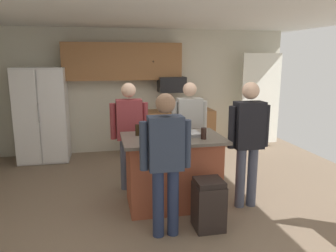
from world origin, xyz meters
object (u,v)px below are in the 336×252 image
object	(u,v)px
refrigerator	(42,115)
glass_dark_ale	(189,134)
person_host_foreground	(189,127)
tumbler_amber	(204,133)
person_guest_left	(166,157)
person_elder_center	(129,129)
person_guest_by_door	(248,137)
kitchen_island	(172,171)
glass_pilsner	(150,133)
trash_bin	(209,204)
microwave_over_range	(172,84)
glass_stout_tall	(138,130)
serving_tray	(183,134)

from	to	relation	value
refrigerator	glass_dark_ale	xyz separation A→B (m)	(2.21, -2.69, 0.13)
person_host_foreground	tumbler_amber	bearing A→B (deg)	26.98
person_host_foreground	person_guest_left	size ratio (longest dim) A/B	1.00
person_elder_center	person_guest_left	xyz separation A→B (m)	(0.26, -1.45, -0.00)
refrigerator	person_guest_left	size ratio (longest dim) A/B	1.12
person_guest_left	person_guest_by_door	bearing A→B (deg)	-49.10
kitchen_island	person_elder_center	bearing A→B (deg)	126.93
glass_pilsner	trash_bin	xyz separation A→B (m)	(0.58, -0.69, -0.74)
microwave_over_range	person_elder_center	world-z (taller)	person_elder_center
refrigerator	microwave_over_range	bearing A→B (deg)	2.61
person_host_foreground	refrigerator	bearing A→B (deg)	-94.64
microwave_over_range	person_guest_left	xyz separation A→B (m)	(-0.81, -3.37, -0.51)
refrigerator	trash_bin	world-z (taller)	refrigerator
trash_bin	refrigerator	bearing A→B (deg)	125.93
tumbler_amber	glass_pilsner	bearing A→B (deg)	165.75
refrigerator	person_guest_left	world-z (taller)	refrigerator
person_host_foreground	person_guest_left	distance (m)	1.63
microwave_over_range	glass_stout_tall	size ratio (longest dim) A/B	3.68
glass_pilsner	person_host_foreground	bearing A→B (deg)	45.38
kitchen_island	glass_dark_ale	size ratio (longest dim) A/B	8.57
microwave_over_range	person_guest_by_door	xyz separation A→B (m)	(0.41, -2.85, -0.47)
person_guest_left	glass_dark_ale	size ratio (longest dim) A/B	10.42
microwave_over_range	person_guest_left	world-z (taller)	person_guest_left
person_guest_by_door	glass_dark_ale	xyz separation A→B (m)	(-0.80, 0.04, 0.06)
refrigerator	person_elder_center	world-z (taller)	refrigerator
microwave_over_range	serving_tray	distance (m)	2.63
microwave_over_range	person_guest_by_door	world-z (taller)	person_guest_by_door
kitchen_island	serving_tray	xyz separation A→B (m)	(0.15, 0.04, 0.50)
microwave_over_range	person_guest_left	bearing A→B (deg)	-103.46
person_guest_left	glass_dark_ale	world-z (taller)	person_guest_left
refrigerator	person_elder_center	size ratio (longest dim) A/B	1.11
refrigerator	microwave_over_range	world-z (taller)	refrigerator
person_guest_by_door	person_guest_left	distance (m)	1.32
glass_dark_ale	serving_tray	world-z (taller)	glass_dark_ale
microwave_over_range	serving_tray	bearing A→B (deg)	-99.04
person_elder_center	person_host_foreground	world-z (taller)	person_elder_center
serving_tray	trash_bin	distance (m)	1.03
glass_dark_ale	glass_stout_tall	world-z (taller)	glass_dark_ale
glass_dark_ale	refrigerator	bearing A→B (deg)	129.35
serving_tray	microwave_over_range	bearing A→B (deg)	80.96
serving_tray	person_guest_left	bearing A→B (deg)	-116.32
microwave_over_range	tumbler_amber	distance (m)	2.84
glass_dark_ale	kitchen_island	bearing A→B (deg)	127.90
person_host_foreground	glass_dark_ale	size ratio (longest dim) A/B	10.41
person_guest_by_door	glass_dark_ale	size ratio (longest dim) A/B	10.83
tumbler_amber	glass_pilsner	world-z (taller)	glass_pilsner
glass_pilsner	kitchen_island	bearing A→B (deg)	5.49
refrigerator	person_guest_by_door	distance (m)	4.07
person_guest_left	tumbler_amber	xyz separation A→B (m)	(0.62, 0.57, 0.10)
person_guest_by_door	person_host_foreground	size ratio (longest dim) A/B	1.04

